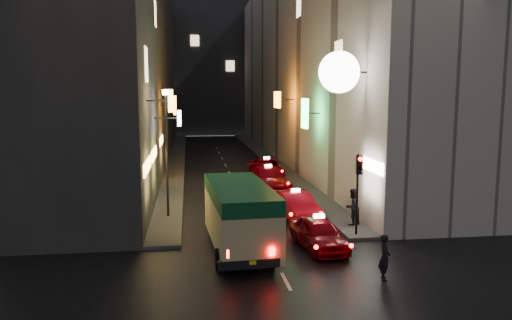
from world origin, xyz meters
name	(u,v)px	position (x,y,z in m)	size (l,w,h in m)	color
building_left	(131,61)	(-8.00, 33.99, 9.00)	(7.48, 52.00, 18.00)	#363431
building_right	(309,62)	(8.00, 33.99, 9.00)	(8.24, 52.00, 18.00)	#B1ACA3
building_far	(208,61)	(0.00, 66.00, 11.00)	(30.00, 10.00, 22.00)	#2E2E32
sidewalk_left	(177,160)	(-4.25, 34.00, 0.07)	(1.50, 52.00, 0.15)	#464341
sidewalk_right	(268,159)	(4.25, 34.00, 0.07)	(1.50, 52.00, 0.15)	#464341
minibus	(240,210)	(-1.20, 7.38, 1.68)	(2.53, 6.31, 2.66)	tan
taxi_near	(319,231)	(1.97, 7.27, 0.74)	(2.45, 4.82, 1.64)	maroon
taxi_second	(296,203)	(2.07, 12.08, 0.79)	(2.77, 5.23, 1.75)	maroon
taxi_third	(268,177)	(1.88, 19.41, 0.88)	(2.73, 5.72, 1.94)	maroon
taxi_far	(267,167)	(2.54, 24.21, 0.81)	(2.36, 5.22, 1.80)	maroon
pedestrian_crossing	(385,254)	(3.30, 3.74, 0.88)	(0.58, 0.37, 1.75)	black
pedestrian_sidewalk	(352,204)	(4.32, 10.11, 1.11)	(0.72, 0.45, 1.92)	black
traffic_light	(359,177)	(4.00, 8.47, 2.69)	(0.26, 0.43, 3.50)	black
lamp_post	(167,144)	(-4.20, 13.00, 3.72)	(0.28, 0.28, 6.22)	black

